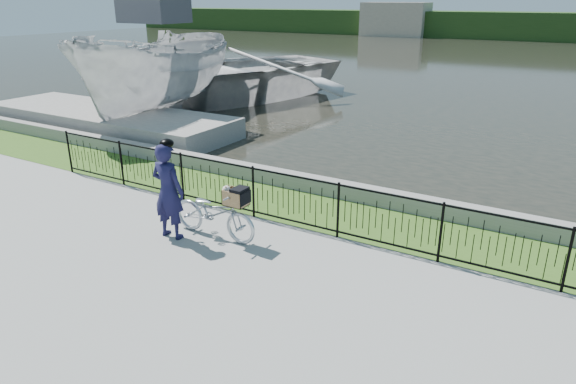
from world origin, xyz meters
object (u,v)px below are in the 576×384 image
Objects in this scene: cyclist at (168,190)px; dock at (108,120)px; bicycle_rig at (215,212)px; boat_far at (217,73)px; boat_near at (159,72)px.

dock is at bearing 145.74° from cyclist.
boat_far is at bearing 127.83° from bicycle_rig.
boat_far is at bearing 91.23° from dock.
bicycle_rig is 0.13× the size of boat_far.
cyclist reaches higher than bicycle_rig.
dock is 5.01× the size of cyclist.
bicycle_rig is at bearing -52.17° from boat_far.
dock is 2.60m from boat_near.
bicycle_rig is at bearing -29.79° from dock.
bicycle_rig is 0.21× the size of boat_near.
cyclist is 0.14× the size of boat_far.
boat_near reaches higher than cyclist.
bicycle_rig is at bearing 30.79° from cyclist.
bicycle_rig is 10.86m from boat_near.
bicycle_rig is 14.77m from boat_far.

